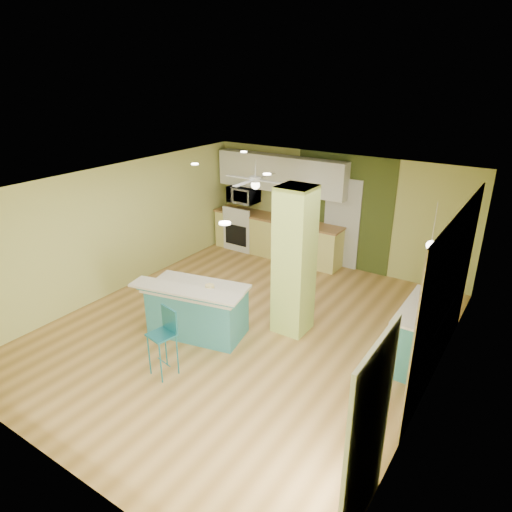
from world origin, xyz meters
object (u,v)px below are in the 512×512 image
Objects in this scene: peninsula at (197,309)px; fruit_bowl at (285,219)px; bar_stool at (165,331)px; side_counter at (421,334)px; canister at (210,289)px.

fruit_bowl is at bearing 84.82° from peninsula.
peninsula is at bearing 118.05° from bar_stool.
side_counter is at bearing -32.56° from fruit_bowl.
fruit_bowl is (-0.45, 3.66, 0.52)m from peninsula.
peninsula is 7.37× the size of fruit_bowl.
bar_stool is 6.63× the size of canister.
bar_stool is 3.78m from side_counter.
canister is at bearing -19.18° from peninsula.
bar_stool is at bearing -84.97° from peninsula.
side_counter is 5.54× the size of fruit_bowl.
canister is (-2.97, -1.31, 0.47)m from side_counter.
bar_stool is at bearing -142.03° from side_counter.
fruit_bowl is (-0.77, 4.71, 0.28)m from bar_stool.
canister is (0.00, 1.02, 0.24)m from bar_stool.
peninsula is 1.83× the size of bar_stool.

